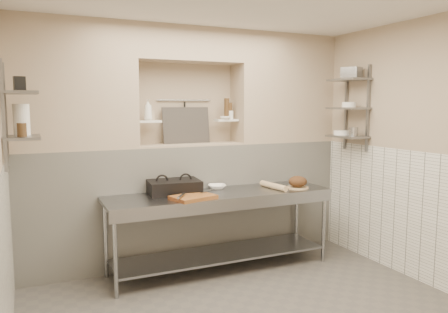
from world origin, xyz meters
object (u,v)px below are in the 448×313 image
cutting_board (193,197)px  rolling_pin (273,186)px  bread_loaf (298,181)px  prep_table (220,215)px  bowl_alcove (225,118)px  panini_press (174,187)px  bottle_soap (148,110)px  mixing_bowl (217,187)px  jug_left (21,120)px

cutting_board → rolling_pin: 1.08m
bread_loaf → prep_table: bearing=172.7°
bowl_alcove → cutting_board: bearing=-134.7°
panini_press → rolling_pin: 1.19m
bread_loaf → bottle_soap: bearing=158.3°
rolling_pin → panini_press: bearing=170.2°
bottle_soap → bowl_alcove: size_ratio=1.89×
prep_table → mixing_bowl: bearing=75.6°
bottle_soap → panini_press: bearing=-62.9°
bottle_soap → jug_left: 1.44m
mixing_bowl → bowl_alcove: 0.89m
mixing_bowl → bread_loaf: (0.90, -0.35, 0.06)m
jug_left → bowl_alcove: bearing=13.2°
prep_table → panini_press: panini_press is taller
prep_table → bread_loaf: bread_loaf is taller
prep_table → cutting_board: bearing=-155.3°
bottle_soap → jug_left: bearing=-157.5°
bread_loaf → bowl_alcove: 1.19m
mixing_bowl → jug_left: 2.24m
prep_table → cutting_board: size_ratio=5.90×
bread_loaf → rolling_pin: bearing=162.9°
prep_table → bottle_soap: bottle_soap is taller
mixing_bowl → bread_loaf: size_ratio=0.96×
panini_press → prep_table: bearing=-13.1°
rolling_pin → jug_left: bearing=179.7°
panini_press → cutting_board: panini_press is taller
rolling_pin → bread_loaf: size_ratio=2.07×
cutting_board → bottle_soap: size_ratio=1.79×
rolling_pin → bread_loaf: bread_loaf is taller
prep_table → panini_press: (-0.50, 0.17, 0.33)m
bowl_alcove → bottle_soap: bearing=179.4°
rolling_pin → mixing_bowl: bearing=156.5°
panini_press → bread_loaf: size_ratio=2.74×
rolling_pin → jug_left: size_ratio=1.58×
prep_table → mixing_bowl: size_ratio=12.24×
bottle_soap → rolling_pin: bearing=-22.6°
panini_press → cutting_board: bearing=-68.7°
mixing_bowl → bread_loaf: 0.97m
prep_table → bread_loaf: bearing=-7.3°
mixing_bowl → bottle_soap: bearing=158.2°
panini_press → jug_left: jug_left is taller
cutting_board → mixing_bowl: 0.62m
rolling_pin → bottle_soap: 1.72m
bread_loaf → jug_left: size_ratio=0.77×
panini_press → cutting_board: 0.37m
jug_left → mixing_bowl: bearing=7.0°
panini_press → bread_loaf: 1.48m
prep_table → cutting_board: cutting_board is taller
prep_table → mixing_bowl: mixing_bowl is taller
bread_loaf → jug_left: jug_left is taller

